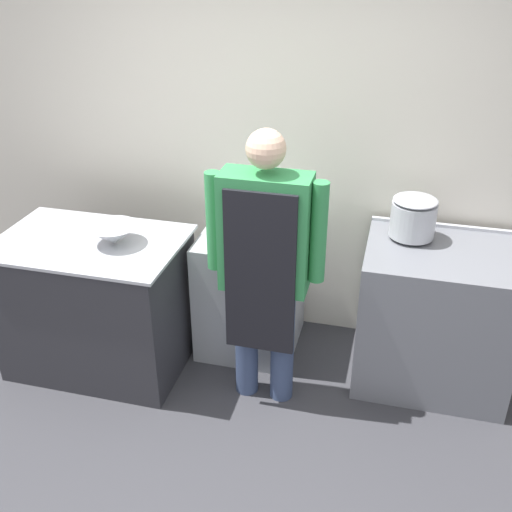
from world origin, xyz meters
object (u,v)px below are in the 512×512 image
fridge_unit (251,291)px  stock_pot (413,216)px  person_cook (265,257)px  stove (435,316)px  mixing_bowl (113,235)px

fridge_unit → stock_pot: size_ratio=3.11×
person_cook → stock_pot: 0.96m
fridge_unit → stove: bearing=-3.2°
stock_pot → stove: bearing=-31.6°
person_cook → mixing_bowl: (-0.95, 0.06, -0.01)m
mixing_bowl → stock_pot: stock_pot is taller
person_cook → mixing_bowl: 0.95m
mixing_bowl → stock_pot: (1.73, 0.49, 0.10)m
fridge_unit → person_cook: (0.21, -0.50, 0.55)m
person_cook → mixing_bowl: bearing=176.1°
stove → stock_pot: stock_pot is taller
fridge_unit → stock_pot: stock_pot is taller
fridge_unit → person_cook: 0.77m
fridge_unit → stock_pot: bearing=3.5°
stove → stock_pot: size_ratio=3.46×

